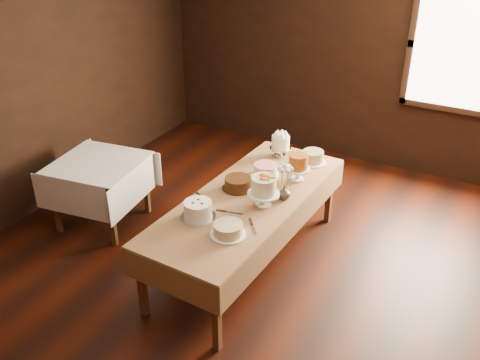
% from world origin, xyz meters
% --- Properties ---
extents(floor, '(5.00, 6.00, 0.01)m').
position_xyz_m(floor, '(0.00, 0.00, 0.00)').
color(floor, black).
rests_on(floor, ground).
extents(wall_back, '(5.00, 0.02, 2.80)m').
position_xyz_m(wall_back, '(0.00, 3.00, 1.40)').
color(wall_back, black).
rests_on(wall_back, ground).
extents(wall_left, '(0.02, 6.00, 2.80)m').
position_xyz_m(wall_left, '(-2.50, 0.00, 1.40)').
color(wall_left, black).
rests_on(wall_left, ground).
extents(window, '(1.10, 0.05, 1.30)m').
position_xyz_m(window, '(1.30, 2.94, 1.60)').
color(window, '#FFEABF').
rests_on(window, wall_back).
extents(display_table, '(1.00, 2.35, 0.72)m').
position_xyz_m(display_table, '(0.01, 0.32, 0.66)').
color(display_table, '#4A2A16').
rests_on(display_table, ground).
extents(side_table, '(0.96, 0.96, 0.71)m').
position_xyz_m(side_table, '(-1.66, 0.21, 0.63)').
color(side_table, '#4A2A16').
rests_on(side_table, ground).
extents(cake_meringue, '(0.26, 0.26, 0.24)m').
position_xyz_m(cake_meringue, '(-0.10, 1.23, 0.82)').
color(cake_meringue, silver).
rests_on(cake_meringue, display_table).
extents(cake_speckled, '(0.27, 0.27, 0.13)m').
position_xyz_m(cake_speckled, '(0.26, 1.25, 0.77)').
color(cake_speckled, white).
rests_on(cake_speckled, display_table).
extents(cake_lattice, '(0.32, 0.32, 0.11)m').
position_xyz_m(cake_lattice, '(-0.04, 0.78, 0.77)').
color(cake_lattice, white).
rests_on(cake_lattice, display_table).
extents(cake_caramel, '(0.24, 0.24, 0.27)m').
position_xyz_m(cake_caramel, '(0.27, 0.84, 0.83)').
color(cake_caramel, white).
rests_on(cake_caramel, display_table).
extents(cake_chocolate, '(0.35, 0.35, 0.12)m').
position_xyz_m(cake_chocolate, '(-0.14, 0.41, 0.77)').
color(cake_chocolate, silver).
rests_on(cake_chocolate, display_table).
extents(cake_flowers, '(0.29, 0.29, 0.29)m').
position_xyz_m(cake_flowers, '(0.19, 0.27, 0.84)').
color(cake_flowers, white).
rests_on(cake_flowers, display_table).
extents(cake_swirl, '(0.30, 0.30, 0.15)m').
position_xyz_m(cake_swirl, '(-0.19, -0.18, 0.79)').
color(cake_swirl, silver).
rests_on(cake_swirl, display_table).
extents(cake_cream, '(0.29, 0.29, 0.10)m').
position_xyz_m(cake_cream, '(0.15, -0.27, 0.76)').
color(cake_cream, white).
rests_on(cake_cream, display_table).
extents(cake_server_a, '(0.24, 0.08, 0.01)m').
position_xyz_m(cake_server_a, '(0.04, 0.03, 0.72)').
color(cake_server_a, silver).
rests_on(cake_server_a, display_table).
extents(cake_server_b, '(0.17, 0.20, 0.01)m').
position_xyz_m(cake_server_b, '(0.30, -0.11, 0.72)').
color(cake_server_b, silver).
rests_on(cake_server_b, display_table).
extents(cake_server_c, '(0.06, 0.24, 0.01)m').
position_xyz_m(cake_server_c, '(-0.01, 0.60, 0.72)').
color(cake_server_c, silver).
rests_on(cake_server_c, display_table).
extents(cake_server_d, '(0.14, 0.22, 0.01)m').
position_xyz_m(cake_server_d, '(0.25, 0.55, 0.72)').
color(cake_server_d, silver).
rests_on(cake_server_d, display_table).
extents(cake_server_e, '(0.23, 0.13, 0.01)m').
position_xyz_m(cake_server_e, '(-0.29, 0.10, 0.72)').
color(cake_server_e, silver).
rests_on(cake_server_e, display_table).
extents(flower_vase, '(0.12, 0.12, 0.12)m').
position_xyz_m(flower_vase, '(0.30, 0.46, 0.78)').
color(flower_vase, '#2D2823').
rests_on(flower_vase, display_table).
extents(flower_bouquet, '(0.14, 0.14, 0.20)m').
position_xyz_m(flower_bouquet, '(0.30, 0.46, 0.96)').
color(flower_bouquet, white).
rests_on(flower_bouquet, flower_vase).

